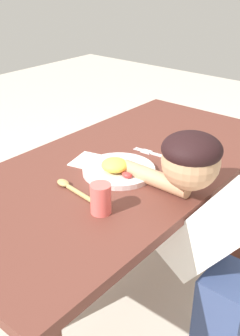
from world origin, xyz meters
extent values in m
plane|color=beige|center=(0.00, 0.00, 0.00)|extent=(8.00, 8.00, 0.00)
cube|color=brown|center=(0.00, 0.00, 0.72)|extent=(1.45, 0.72, 0.04)
cube|color=#592E24|center=(0.63, 0.27, 0.35)|extent=(0.07, 0.07, 0.70)
cylinder|color=silver|center=(-0.06, -0.04, 0.74)|extent=(0.26, 0.26, 0.02)
ellipsoid|color=yellow|center=(-0.09, -0.04, 0.77)|extent=(0.09, 0.09, 0.04)
ellipsoid|color=red|center=(-0.10, -0.10, 0.76)|extent=(0.03, 0.04, 0.02)
cube|color=silver|center=(0.14, -0.09, 0.74)|extent=(0.02, 0.13, 0.01)
cube|color=silver|center=(0.14, -0.01, 0.74)|extent=(0.03, 0.04, 0.01)
cylinder|color=silver|center=(0.14, 0.03, 0.74)|extent=(0.01, 0.04, 0.00)
cylinder|color=silver|center=(0.13, 0.03, 0.74)|extent=(0.01, 0.04, 0.00)
cylinder|color=silver|center=(0.12, 0.03, 0.74)|extent=(0.01, 0.04, 0.00)
cylinder|color=tan|center=(-0.27, -0.05, 0.74)|extent=(0.03, 0.16, 0.01)
ellipsoid|color=tan|center=(-0.25, 0.05, 0.74)|extent=(0.04, 0.06, 0.02)
cylinder|color=#EA5E59|center=(-0.29, -0.16, 0.78)|extent=(0.06, 0.06, 0.09)
cube|color=navy|center=(-0.06, -0.50, 0.26)|extent=(0.19, 0.16, 0.52)
cube|color=white|center=(-0.06, -0.41, 0.65)|extent=(0.17, 0.31, 0.35)
sphere|color=tan|center=(-0.06, -0.31, 0.87)|extent=(0.18, 0.18, 0.18)
ellipsoid|color=black|center=(-0.06, -0.31, 0.91)|extent=(0.18, 0.18, 0.10)
cylinder|color=tan|center=(-0.06, -0.19, 0.76)|extent=(0.06, 0.26, 0.06)
cube|color=white|center=(-0.06, 0.10, 0.74)|extent=(0.16, 0.16, 0.00)
camera|label=1|loc=(-1.02, -0.83, 1.40)|focal=42.32mm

